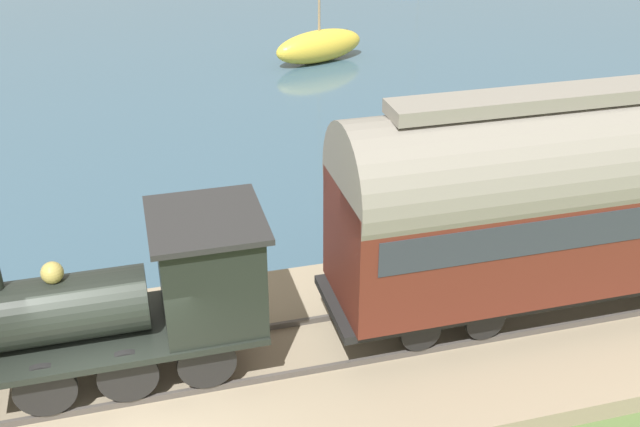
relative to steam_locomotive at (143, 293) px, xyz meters
name	(u,v)px	position (x,y,z in m)	size (l,w,h in m)	color
rail_embankment	(126,386)	(0.00, 0.51, -1.90)	(5.49, 56.00, 0.49)	gray
steam_locomotive	(143,293)	(0.00, 0.00, 0.00)	(2.03, 5.29, 3.31)	black
passenger_coach	(592,190)	(0.00, -8.28, 0.86)	(2.37, 10.15, 4.48)	black
sailboat_yellow	(319,45)	(18.44, -7.95, -1.39)	(2.53, 4.25, 7.96)	gold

